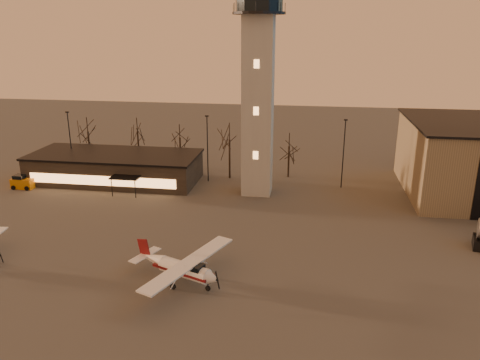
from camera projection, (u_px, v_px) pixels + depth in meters
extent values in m
plane|color=#474441|center=(213.00, 312.00, 38.60)|extent=(220.00, 220.00, 0.00)
cube|color=#A3A19A|center=(258.00, 108.00, 63.09)|extent=(4.00, 4.00, 24.00)
cylinder|color=black|center=(259.00, 13.00, 59.33)|extent=(6.80, 6.80, 0.30)
cube|color=black|center=(115.00, 168.00, 71.27)|extent=(25.00, 10.00, 4.00)
cube|color=black|center=(114.00, 155.00, 70.61)|extent=(25.40, 10.40, 0.30)
cube|color=#F29C54|center=(101.00, 181.00, 66.68)|extent=(22.00, 0.08, 1.40)
cube|color=black|center=(125.00, 177.00, 64.86)|extent=(4.00, 2.00, 0.20)
cylinder|color=black|center=(71.00, 144.00, 73.39)|extent=(0.16, 0.16, 10.00)
cube|color=black|center=(67.00, 112.00, 71.83)|extent=(0.50, 0.25, 0.18)
cylinder|color=black|center=(208.00, 149.00, 70.18)|extent=(0.16, 0.16, 10.00)
cube|color=black|center=(207.00, 116.00, 68.62)|extent=(0.50, 0.25, 0.18)
cylinder|color=black|center=(343.00, 155.00, 67.26)|extent=(0.16, 0.16, 10.00)
cube|color=black|center=(346.00, 120.00, 65.70)|extent=(0.50, 0.25, 0.18)
cylinder|color=black|center=(90.00, 148.00, 79.69)|extent=(0.28, 0.28, 5.74)
cylinder|color=black|center=(180.00, 153.00, 77.43)|extent=(0.28, 0.28, 5.25)
cylinder|color=black|center=(230.00, 159.00, 72.21)|extent=(0.28, 0.28, 6.16)
cylinder|color=black|center=(289.00, 162.00, 72.96)|extent=(0.28, 0.28, 4.97)
cylinder|color=black|center=(139.00, 147.00, 80.42)|extent=(0.28, 0.28, 5.60)
cylinder|color=silver|center=(185.00, 270.00, 42.52)|extent=(5.23, 3.23, 1.43)
cone|color=silver|center=(212.00, 278.00, 41.07)|extent=(1.43, 1.64, 1.37)
cone|color=silver|center=(153.00, 258.00, 44.30)|extent=(2.90, 2.12, 1.21)
cube|color=black|center=(194.00, 268.00, 41.83)|extent=(1.96, 1.69, 0.77)
cube|color=#5A0C0F|center=(183.00, 270.00, 42.64)|extent=(6.06, 3.60, 0.24)
cube|color=silver|center=(189.00, 263.00, 41.99)|extent=(6.08, 11.84, 0.15)
cube|color=silver|center=(145.00, 255.00, 44.75)|extent=(2.28, 3.74, 0.09)
cube|color=#5A0C0F|center=(144.00, 247.00, 44.56)|extent=(1.45, 0.66, 1.87)
cube|color=#BF6F0B|center=(23.00, 183.00, 68.29)|extent=(3.19, 1.72, 1.48)
cube|color=black|center=(20.00, 178.00, 68.10)|extent=(1.49, 1.49, 0.85)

